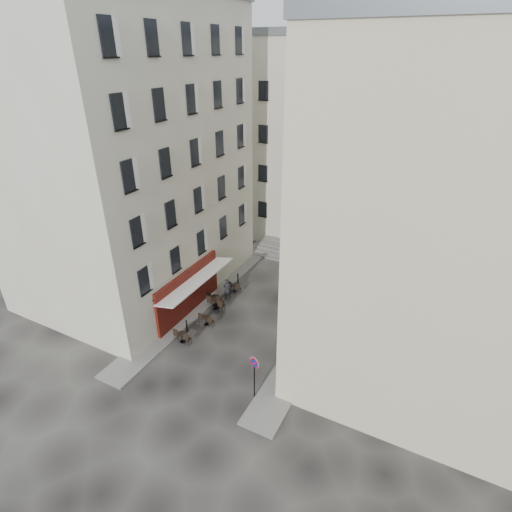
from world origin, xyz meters
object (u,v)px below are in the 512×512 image
Objects in this scene: no_parking_sign at (254,370)px; pedestrian at (227,289)px; bistro_table_b at (206,320)px; bistro_table_a at (183,336)px.

pedestrian is (-6.35, 7.75, -1.12)m from no_parking_sign.
pedestrian is at bearing 96.51° from bistro_table_b.
bistro_table_b is 3.55m from pedestrian.
bistro_table_a is 1.07× the size of bistro_table_b.
no_parking_sign is 2.17× the size of bistro_table_a.
bistro_table_a is 5.78m from pedestrian.
bistro_table_a is (-6.31, 1.98, -1.51)m from no_parking_sign.
no_parking_sign is at bearing 89.75° from pedestrian.
no_parking_sign is 2.31× the size of bistro_table_b.
bistro_table_a is at bearing -99.03° from bistro_table_b.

